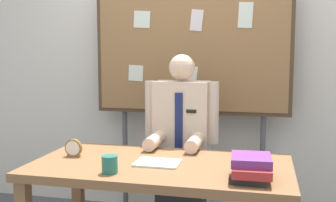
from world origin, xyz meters
name	(u,v)px	position (x,y,z in m)	size (l,w,h in m)	color
back_wall	(195,57)	(0.00, 1.21, 1.35)	(6.40, 0.08, 2.70)	silver
desk	(161,178)	(0.00, 0.00, 0.65)	(1.53, 0.80, 0.74)	brown
person	(181,154)	(0.00, 0.62, 0.64)	(0.55, 0.56, 1.38)	#2D2D33
bulletin_board	(191,50)	(0.00, 1.00, 1.41)	(1.61, 0.09, 1.97)	#4C3823
book_stack	(251,168)	(0.53, -0.20, 0.80)	(0.22, 0.29, 0.12)	#262626
open_notebook	(158,163)	(-0.01, -0.02, 0.74)	(0.26, 0.20, 0.01)	silver
desk_clock	(73,149)	(-0.57, 0.02, 0.79)	(0.11, 0.04, 0.11)	olive
coffee_mug	(110,164)	(-0.22, -0.26, 0.79)	(0.09, 0.09, 0.10)	#267266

